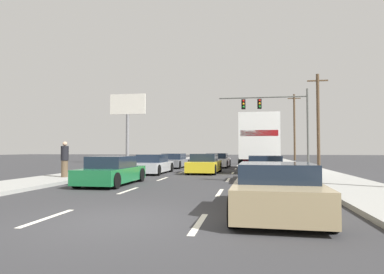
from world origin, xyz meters
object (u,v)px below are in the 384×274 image
at_px(roadside_billboard, 128,114).
at_px(pedestrian_near_corner, 65,159).
at_px(car_white, 218,161).
at_px(box_truck, 258,141).
at_px(utility_pole_mid, 318,119).
at_px(car_green, 112,171).
at_px(car_tan, 276,190).
at_px(car_black, 265,169).
at_px(car_yellow, 204,164).
at_px(traffic_signal_mast, 271,110).
at_px(utility_pole_far, 294,126).
at_px(car_gray, 174,161).
at_px(car_silver, 153,165).

relative_size(roadside_billboard, pedestrian_near_corner, 4.30).
distance_m(car_white, box_truck, 5.57).
bearing_deg(utility_pole_mid, car_green, -124.72).
bearing_deg(car_tan, car_black, 89.13).
bearing_deg(pedestrian_near_corner, car_yellow, 43.08).
xyz_separation_m(car_yellow, utility_pole_mid, (9.02, 9.77, 3.75)).
height_order(car_white, roadside_billboard, roadside_billboard).
height_order(traffic_signal_mast, utility_pole_mid, utility_pole_mid).
bearing_deg(roadside_billboard, car_tan, -62.55).
xyz_separation_m(car_tan, utility_pole_far, (5.93, 41.17, 4.35)).
bearing_deg(roadside_billboard, utility_pole_mid, -10.96).
relative_size(car_yellow, car_black, 0.98).
relative_size(car_white, car_black, 0.98).
relative_size(utility_pole_mid, utility_pole_far, 0.87).
relative_size(utility_pole_far, roadside_billboard, 1.24).
distance_m(car_gray, utility_pole_mid, 13.50).
relative_size(car_silver, car_black, 1.02).
relative_size(car_silver, utility_pole_mid, 0.52).
height_order(car_gray, car_tan, car_tan).
bearing_deg(car_silver, pedestrian_near_corner, -121.56).
height_order(car_gray, traffic_signal_mast, traffic_signal_mast).
xyz_separation_m(car_green, car_black, (6.65, 2.81, -0.00)).
bearing_deg(car_green, traffic_signal_mast, 67.58).
bearing_deg(car_silver, car_gray, 91.65).
xyz_separation_m(car_black, roadside_billboard, (-13.97, 18.38, 4.94)).
bearing_deg(box_truck, pedestrian_near_corner, -137.44).
xyz_separation_m(car_silver, utility_pole_far, (12.61, 28.89, 4.35)).
bearing_deg(car_tan, box_truck, 89.89).
height_order(utility_pole_mid, utility_pole_far, utility_pole_far).
xyz_separation_m(box_truck, utility_pole_far, (5.89, 24.94, 2.75)).
relative_size(car_green, car_tan, 0.89).
xyz_separation_m(car_yellow, box_truck, (3.50, 3.10, 1.60)).
bearing_deg(box_truck, car_silver, -149.53).
distance_m(car_black, roadside_billboard, 23.61).
distance_m(box_truck, roadside_billboard, 17.67).
relative_size(car_tan, utility_pole_far, 0.49).
height_order(traffic_signal_mast, pedestrian_near_corner, traffic_signal_mast).
relative_size(car_green, utility_pole_far, 0.43).
height_order(car_silver, car_green, car_green).
xyz_separation_m(car_white, car_black, (3.41, -12.15, 0.00)).
bearing_deg(roadside_billboard, traffic_signal_mast, -5.79).
bearing_deg(box_truck, car_yellow, -138.40).
relative_size(car_yellow, traffic_signal_mast, 0.48).
relative_size(utility_pole_far, pedestrian_near_corner, 5.32).
bearing_deg(box_truck, utility_pole_mid, 50.36).
bearing_deg(utility_pole_mid, car_black, -110.37).
height_order(car_yellow, car_black, car_yellow).
xyz_separation_m(car_white, roadside_billboard, (-10.56, 6.23, 4.94)).
xyz_separation_m(car_silver, car_black, (6.81, -4.01, 0.01)).
distance_m(car_yellow, utility_pole_far, 29.89).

